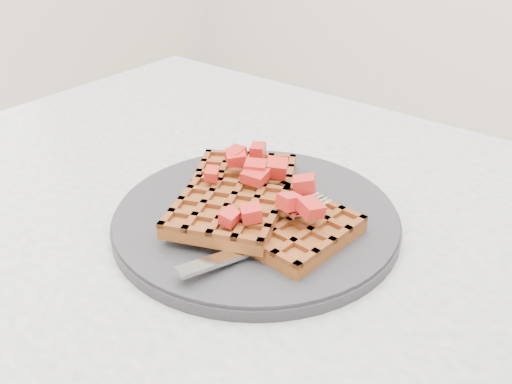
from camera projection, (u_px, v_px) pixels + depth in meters
table at (313, 350)px, 0.60m from camera, size 1.20×0.80×0.75m
plate at (256, 218)px, 0.60m from camera, size 0.30×0.30×0.02m
waffles at (254, 204)px, 0.59m from camera, size 0.23×0.22×0.03m
strawberry_pile at (256, 180)px, 0.58m from camera, size 0.15×0.15×0.02m
fork at (268, 239)px, 0.54m from camera, size 0.07×0.18×0.02m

